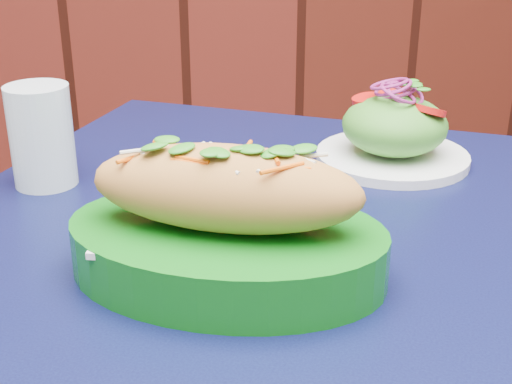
{
  "coord_description": "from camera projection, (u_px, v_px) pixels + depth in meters",
  "views": [
    {
      "loc": [
        -0.33,
        0.55,
        1.07
      ],
      "look_at": [
        -0.29,
        1.16,
        0.81
      ],
      "focal_mm": 50.0,
      "sensor_mm": 36.0,
      "label": 1
    }
  ],
  "objects": [
    {
      "name": "salad_plate",
      "position": [
        394.0,
        132.0,
        0.9
      ],
      "size": [
        0.19,
        0.19,
        0.11
      ],
      "rotation": [
        0.0,
        0.0,
        -0.25
      ],
      "color": "white",
      "rests_on": "cafe_table"
    },
    {
      "name": "cafe_table",
      "position": [
        302.0,
        312.0,
        0.75
      ],
      "size": [
        1.05,
        1.05,
        0.75
      ],
      "rotation": [
        0.0,
        0.0,
        -0.39
      ],
      "color": "black",
      "rests_on": "ground"
    },
    {
      "name": "water_glass",
      "position": [
        42.0,
        136.0,
        0.82
      ],
      "size": [
        0.07,
        0.07,
        0.12
      ],
      "primitive_type": "cylinder",
      "color": "silver",
      "rests_on": "cafe_table"
    },
    {
      "name": "banh_mi_basket",
      "position": [
        226.0,
        225.0,
        0.62
      ],
      "size": [
        0.33,
        0.26,
        0.13
      ],
      "rotation": [
        0.0,
        0.0,
        -0.29
      ],
      "color": "#0E6714",
      "rests_on": "cafe_table"
    }
  ]
}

